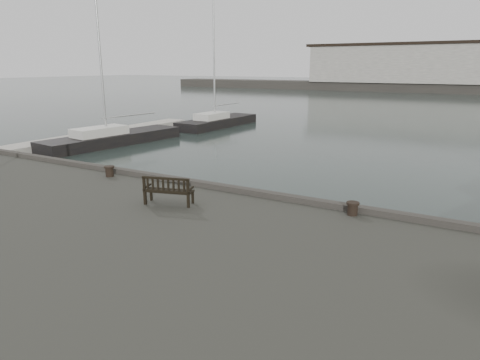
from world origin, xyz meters
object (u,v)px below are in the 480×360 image
at_px(bench, 169,195).
at_px(yacht_d, 218,124).
at_px(bollard_right, 353,209).
at_px(bollard_left, 109,171).
at_px(yacht_c, 113,141).

xyz_separation_m(bench, yacht_d, (-14.23, 25.00, -1.60)).
bearing_deg(bollard_right, bollard_left, -178.48).
relative_size(bollard_right, yacht_d, 0.03).
distance_m(bench, bollard_left, 4.40).
relative_size(bench, bollard_right, 4.16).
xyz_separation_m(bollard_left, bollard_right, (9.25, 0.25, -0.01)).
bearing_deg(bench, yacht_d, 102.86).
distance_m(yacht_c, yacht_d, 12.19).
xyz_separation_m(bollard_right, yacht_d, (-19.37, 23.21, -1.52)).
bearing_deg(yacht_c, yacht_d, 90.67).
distance_m(bollard_left, bollard_right, 9.26).
relative_size(bollard_left, yacht_c, 0.03).
bearing_deg(bollard_left, bench, -20.57).
distance_m(bench, yacht_c, 20.39).
relative_size(bench, bollard_left, 3.93).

